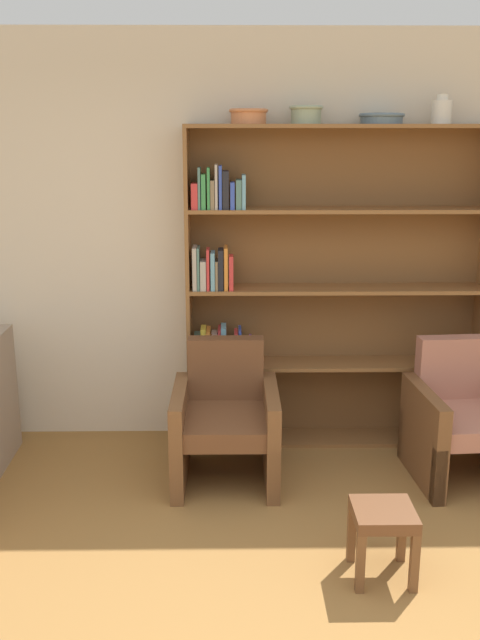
# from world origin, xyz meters

# --- Properties ---
(wall_back) EXTENTS (12.00, 0.06, 2.75)m
(wall_back) POSITION_xyz_m (0.00, 2.56, 1.38)
(wall_back) COLOR beige
(wall_back) RESTS_ON ground
(bookshelf) EXTENTS (2.00, 0.30, 2.15)m
(bookshelf) POSITION_xyz_m (0.27, 2.40, 1.04)
(bookshelf) COLOR brown
(bookshelf) RESTS_ON ground
(bowl_brass) EXTENTS (0.25, 0.25, 0.09)m
(bowl_brass) POSITION_xyz_m (-0.15, 2.37, 2.20)
(bowl_brass) COLOR #C67547
(bowl_brass) RESTS_ON bookshelf
(bowl_cream) EXTENTS (0.21, 0.21, 0.11)m
(bowl_cream) POSITION_xyz_m (0.21, 2.37, 2.21)
(bowl_cream) COLOR gray
(bowl_cream) RESTS_ON bookshelf
(bowl_slate) EXTENTS (0.29, 0.29, 0.07)m
(bowl_slate) POSITION_xyz_m (0.68, 2.37, 2.18)
(bowl_slate) COLOR slate
(bowl_slate) RESTS_ON bookshelf
(vase_tall) EXTENTS (0.12, 0.12, 0.18)m
(vase_tall) POSITION_xyz_m (1.06, 2.37, 2.23)
(vase_tall) COLOR silver
(vase_tall) RESTS_ON bookshelf
(armchair_leather) EXTENTS (0.64, 0.68, 0.84)m
(armchair_leather) POSITION_xyz_m (-0.30, 1.83, 0.37)
(armchair_leather) COLOR brown
(armchair_leather) RESTS_ON ground
(armchair_cushioned) EXTENTS (0.69, 0.73, 0.84)m
(armchair_cushioned) POSITION_xyz_m (1.18, 1.83, 0.37)
(armchair_cushioned) COLOR brown
(armchair_cushioned) RESTS_ON ground
(footstool) EXTENTS (0.29, 0.29, 0.36)m
(footstool) POSITION_xyz_m (0.46, 0.77, 0.28)
(footstool) COLOR brown
(footstool) RESTS_ON ground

